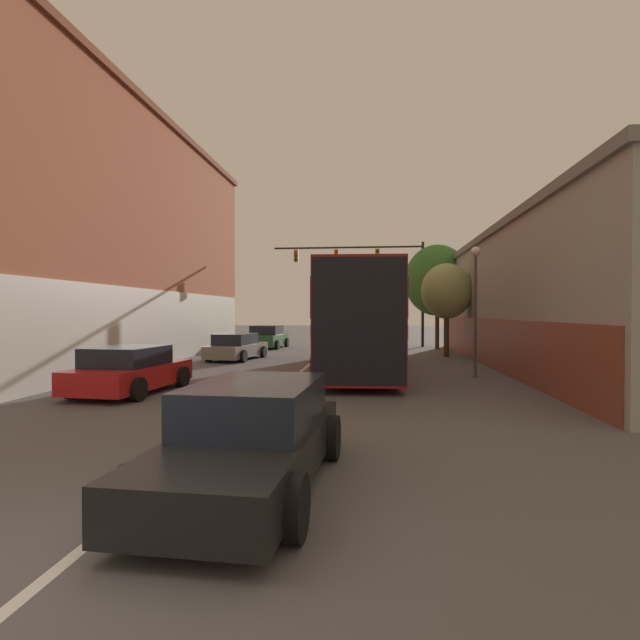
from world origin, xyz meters
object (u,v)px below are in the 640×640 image
Objects in this scene: street_tree_far at (437,280)px; parked_car_left_near at (237,347)px; hatchback_foreground at (252,437)px; bus at (357,316)px; traffic_signal_gantry at (372,268)px; street_lamp at (475,300)px; parked_car_left_far at (130,371)px; street_tree_near at (447,292)px; parked_car_left_mid at (267,337)px.

parked_car_left_near is at bearing -142.54° from street_tree_far.
hatchback_foreground is 25.55m from street_tree_far.
bus is 12.73m from street_tree_far.
hatchback_foreground is at bearing -156.11° from parked_car_left_near.
traffic_signal_gantry is 2.20× the size of street_lamp.
traffic_signal_gantry is at bearing -14.08° from parked_car_left_far.
street_tree_near is (10.13, 2.61, 2.71)m from parked_car_left_near.
bus reaches higher than parked_car_left_far.
parked_car_left_far is 16.48m from street_tree_near.
street_tree_far reaches higher than hatchback_foreground.
street_tree_near is at bearing -35.34° from parked_car_left_far.
hatchback_foreground is at bearing -164.42° from parked_car_left_mid.
traffic_signal_gantry reaches higher than street_lamp.
street_lamp is 0.95× the size of street_tree_near.
parked_car_left_mid is 11.08m from street_tree_far.
street_tree_near is at bearing -68.00° from parked_car_left_near.
parked_car_left_near is 0.92× the size of street_tree_near.
parked_car_left_mid is 11.78m from street_tree_near.
parked_car_left_near is 0.68× the size of street_tree_far.
street_lamp is at bearing -21.17° from hatchback_foreground.
parked_car_left_far is at bearing -156.84° from street_lamp.
street_tree_near is (0.19, 8.12, 0.64)m from street_lamp.
parked_car_left_far is at bearing 132.45° from bus.
parked_car_left_near is (-4.92, 16.80, -0.05)m from hatchback_foreground.
street_tree_near is (10.41, 12.49, 2.67)m from parked_car_left_far.
street_lamp is 13.52m from street_tree_far.
parked_car_left_mid is at bearing 8.84° from parked_car_left_near.
street_tree_far is (10.60, 17.80, 3.57)m from parked_car_left_far.
street_tree_far reaches higher than street_lamp.
parked_car_left_near is at bearing -174.89° from parked_car_left_mid.
street_lamp is at bearing -91.63° from street_tree_far.
street_tree_far is at bearing -26.33° from parked_car_left_far.
street_tree_far is (10.33, 7.91, 3.60)m from parked_car_left_near.
parked_car_left_mid is 0.86× the size of street_tree_near.
street_lamp is (10.12, -13.20, 1.99)m from parked_car_left_mid.
traffic_signal_gantry is 2.10× the size of street_tree_near.
parked_car_left_mid is 16.75m from street_lamp.
bus is 2.73× the size of street_lamp.
bus is 2.98× the size of parked_car_left_far.
parked_car_left_mid is at bearing 127.46° from street_lamp.
bus is 4.47m from street_lamp.
traffic_signal_gantry is 4.54m from street_tree_far.
traffic_signal_gantry reaches higher than parked_car_left_mid.
street_tree_near is at bearing 88.69° from street_lamp.
street_lamp is 8.15m from street_tree_near.
street_tree_far reaches higher than bus.
traffic_signal_gantry is (0.51, 13.71, 3.02)m from bus.
parked_car_left_near is 1.08× the size of parked_car_left_mid.
bus is at bearing -115.60° from parked_car_left_near.
street_tree_near is 0.74× the size of street_tree_far.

